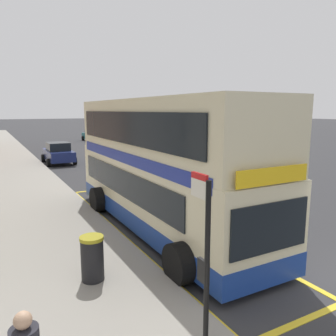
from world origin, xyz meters
TOP-DOWN VIEW (x-y plane):
  - ground_plane at (0.00, 32.00)m, footprint 260.00×260.00m
  - double_decker_bus at (-2.46, 6.14)m, footprint 3.18×10.20m
  - bus_bay_markings at (-2.55, 6.34)m, footprint 2.90×12.62m
  - bus_stop_sign at (-4.62, 0.37)m, footprint 0.09×0.51m
  - parked_car_navy_ahead at (-2.79, 22.57)m, footprint 2.09×4.20m
  - parked_car_teal_across at (4.85, 39.94)m, footprint 2.09×4.20m
  - litter_bin at (-5.64, 3.39)m, footprint 0.55×0.55m

SIDE VIEW (x-z plane):
  - ground_plane at x=0.00m, z-range 0.00..0.00m
  - bus_bay_markings at x=-2.55m, z-range 0.00..0.01m
  - litter_bin at x=-5.64m, z-range 0.14..1.20m
  - parked_car_navy_ahead at x=-2.79m, z-range -0.01..1.61m
  - parked_car_teal_across at x=4.85m, z-range -0.01..1.61m
  - bus_stop_sign at x=-4.62m, z-range 0.37..3.28m
  - double_decker_bus at x=-2.46m, z-range -0.14..4.26m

